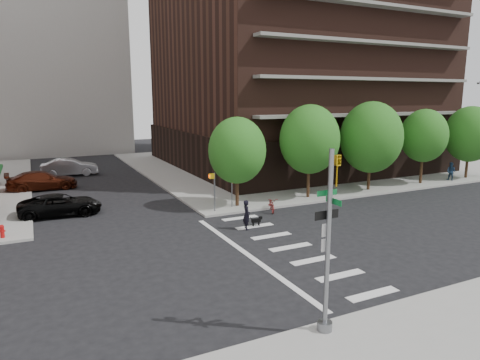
% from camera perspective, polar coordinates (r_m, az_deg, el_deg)
% --- Properties ---
extents(ground, '(120.00, 120.00, 0.00)m').
position_cam_1_polar(ground, '(21.25, -0.17, -10.16)').
color(ground, black).
rests_on(ground, ground).
extents(sidewalk_ne, '(39.00, 33.00, 0.15)m').
position_cam_1_polar(sidewalk_ne, '(51.13, 9.06, 2.39)').
color(sidewalk_ne, gray).
rests_on(sidewalk_ne, ground).
extents(crosswalk, '(3.85, 13.00, 0.01)m').
position_cam_1_polar(crosswalk, '(22.23, 5.02, -9.20)').
color(crosswalk, silver).
rests_on(crosswalk, ground).
extents(tree_a, '(4.00, 4.00, 5.90)m').
position_cam_1_polar(tree_a, '(29.42, -0.39, 3.96)').
color(tree_a, '#301E11').
rests_on(tree_a, sidewalk_ne).
extents(tree_b, '(4.50, 4.50, 6.65)m').
position_cam_1_polar(tree_b, '(32.40, 9.26, 5.37)').
color(tree_b, '#301E11').
rests_on(tree_b, sidewalk_ne).
extents(tree_c, '(5.00, 5.00, 6.80)m').
position_cam_1_polar(tree_c, '(36.19, 17.08, 5.46)').
color(tree_c, '#301E11').
rests_on(tree_c, sidewalk_ne).
extents(tree_d, '(4.00, 4.00, 6.20)m').
position_cam_1_polar(tree_d, '(40.52, 23.33, 5.45)').
color(tree_d, '#301E11').
rests_on(tree_d, sidewalk_ne).
extents(tree_e, '(4.50, 4.50, 6.35)m').
position_cam_1_polar(tree_e, '(45.24, 28.32, 5.40)').
color(tree_e, '#301E11').
rests_on(tree_e, sidewalk_ne).
extents(traffic_signal, '(0.90, 0.75, 6.00)m').
position_cam_1_polar(traffic_signal, '(14.08, 11.66, -9.96)').
color(traffic_signal, slate).
rests_on(traffic_signal, sidewalk_s).
extents(pedestrian_signal, '(2.18, 0.67, 2.60)m').
position_cam_1_polar(pedestrian_signal, '(28.58, -2.92, -0.72)').
color(pedestrian_signal, slate).
rests_on(pedestrian_signal, sidewalk_ne).
extents(fire_hydrant, '(0.24, 0.24, 0.73)m').
position_cam_1_polar(fire_hydrant, '(26.66, -29.15, -5.90)').
color(fire_hydrant, '#A50C0C').
rests_on(fire_hydrant, sidewalk_nw).
extents(parked_car_black, '(2.70, 5.27, 1.43)m').
position_cam_1_polar(parked_car_black, '(30.39, -22.82, -3.08)').
color(parked_car_black, black).
rests_on(parked_car_black, ground).
extents(parked_car_maroon, '(2.43, 5.57, 1.59)m').
position_cam_1_polar(parked_car_maroon, '(39.26, -24.90, -0.07)').
color(parked_car_maroon, '#42160B').
rests_on(parked_car_maroon, ground).
extents(parked_car_silver, '(2.26, 5.38, 1.73)m').
position_cam_1_polar(parked_car_silver, '(45.16, -21.76, 1.60)').
color(parked_car_silver, '#B2B3BA').
rests_on(parked_car_silver, ground).
extents(scooter, '(1.31, 2.00, 0.99)m').
position_cam_1_polar(scooter, '(29.11, 4.26, -3.26)').
color(scooter, maroon).
rests_on(scooter, ground).
extents(dog_walker, '(0.70, 0.52, 1.76)m').
position_cam_1_polar(dog_walker, '(25.09, 0.88, -4.68)').
color(dog_walker, black).
rests_on(dog_walker, ground).
extents(dog, '(0.67, 0.23, 0.57)m').
position_cam_1_polar(dog, '(25.88, 2.23, -5.40)').
color(dog, black).
rests_on(dog, ground).
extents(pedestrian_far, '(0.91, 0.76, 1.66)m').
position_cam_1_polar(pedestrian_far, '(43.36, 26.33, 1.03)').
color(pedestrian_far, navy).
rests_on(pedestrian_far, sidewalk_ne).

